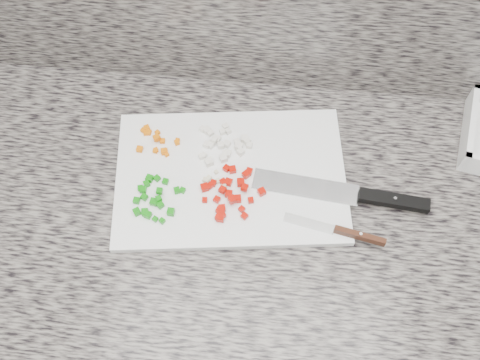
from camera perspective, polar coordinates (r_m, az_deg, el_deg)
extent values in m
cube|color=silver|center=(1.45, 2.12, -10.85)|extent=(3.92, 0.62, 0.86)
cube|color=slate|center=(1.03, 2.94, -3.42)|extent=(3.96, 0.64, 0.04)
cube|color=white|center=(1.03, -1.00, 0.36)|extent=(0.47, 0.35, 0.01)
cube|color=orange|center=(1.08, -8.80, 5.02)|extent=(0.01, 0.01, 0.01)
cube|color=orange|center=(1.08, -10.00, 4.96)|extent=(0.01, 0.01, 0.01)
cube|color=orange|center=(1.06, -8.85, 4.49)|extent=(0.02, 0.02, 0.01)
cube|color=orange|center=(1.06, -8.95, 3.19)|extent=(0.01, 0.01, 0.01)
cube|color=orange|center=(1.05, -7.93, 3.11)|extent=(0.01, 0.01, 0.01)
cube|color=orange|center=(1.08, -9.73, 5.04)|extent=(0.01, 0.01, 0.01)
cube|color=orange|center=(1.09, -9.91, 5.48)|extent=(0.01, 0.01, 0.01)
cube|color=orange|center=(1.06, -8.94, 4.45)|extent=(0.01, 0.01, 0.01)
cube|color=orange|center=(1.06, -10.66, 3.26)|extent=(0.01, 0.01, 0.01)
cube|color=orange|center=(1.05, -7.85, 2.73)|extent=(0.01, 0.01, 0.01)
cube|color=orange|center=(1.07, -8.27, 4.14)|extent=(0.01, 0.01, 0.01)
cube|color=orange|center=(1.05, -8.12, 3.03)|extent=(0.01, 0.01, 0.01)
cube|color=orange|center=(1.06, -9.01, 3.10)|extent=(0.01, 0.01, 0.01)
cube|color=orange|center=(1.06, -6.74, 4.00)|extent=(0.01, 0.01, 0.01)
cube|color=orange|center=(1.09, -10.29, 5.23)|extent=(0.01, 0.01, 0.01)
cube|color=orange|center=(1.06, -6.69, 4.20)|extent=(0.01, 0.01, 0.01)
cube|color=silver|center=(1.05, -0.12, 3.62)|extent=(0.02, 0.02, 0.01)
cube|color=silver|center=(1.07, -3.54, 5.34)|extent=(0.02, 0.02, 0.01)
cube|color=silver|center=(1.05, -0.31, 4.08)|extent=(0.01, 0.01, 0.01)
cube|color=silver|center=(1.06, 0.47, 4.41)|extent=(0.01, 0.01, 0.01)
cube|color=silver|center=(1.05, -2.76, 4.32)|extent=(0.01, 0.01, 0.01)
cube|color=silver|center=(1.04, -1.56, 2.82)|extent=(0.01, 0.01, 0.01)
cube|color=silver|center=(1.05, -2.06, 3.71)|extent=(0.01, 0.01, 0.01)
cube|color=silver|center=(1.04, -4.13, 2.55)|extent=(0.01, 0.01, 0.01)
cube|color=silver|center=(1.07, -3.20, 5.05)|extent=(0.02, 0.02, 0.01)
cube|color=silver|center=(1.03, -3.33, 1.93)|extent=(0.02, 0.02, 0.01)
cube|color=silver|center=(1.07, -1.27, 5.23)|extent=(0.01, 0.01, 0.01)
cube|color=silver|center=(1.05, -3.18, 3.79)|extent=(0.02, 0.02, 0.01)
cube|color=silver|center=(1.05, 0.99, 3.73)|extent=(0.01, 0.01, 0.01)
cube|color=silver|center=(1.07, -1.90, 5.16)|extent=(0.01, 0.01, 0.01)
cube|color=silver|center=(1.05, -3.56, 3.78)|extent=(0.01, 0.01, 0.01)
cube|color=silver|center=(1.07, -1.56, 5.76)|extent=(0.01, 0.01, 0.01)
cube|color=silver|center=(1.04, 0.06, 3.01)|extent=(0.02, 0.02, 0.01)
cube|color=silver|center=(1.05, 0.71, 4.19)|extent=(0.02, 0.02, 0.01)
cube|color=silver|center=(1.04, -1.35, 2.86)|extent=(0.01, 0.01, 0.01)
cube|color=silver|center=(1.04, -3.90, 2.62)|extent=(0.01, 0.01, 0.01)
cube|color=silver|center=(1.05, -1.41, 3.87)|extent=(0.02, 0.02, 0.01)
cube|color=silver|center=(1.06, -2.46, 4.38)|extent=(0.02, 0.02, 0.01)
cube|color=silver|center=(1.03, -1.79, 2.34)|extent=(0.02, 0.02, 0.01)
cube|color=silver|center=(1.07, -4.02, 5.46)|extent=(0.01, 0.01, 0.01)
cube|color=#0D7B0B|center=(1.02, -10.31, -1.02)|extent=(0.01, 0.01, 0.01)
cube|color=#0D7B0B|center=(1.02, -10.57, -0.85)|extent=(0.01, 0.01, 0.01)
cube|color=#0D7B0B|center=(1.00, -10.10, -3.40)|extent=(0.01, 0.01, 0.01)
cube|color=#0D7B0B|center=(1.00, -9.19, -2.32)|extent=(0.01, 0.01, 0.01)
cube|color=#0D7B0B|center=(1.02, -9.93, -0.40)|extent=(0.01, 0.01, 0.01)
cube|color=#0D7B0B|center=(1.00, -10.95, -3.35)|extent=(0.02, 0.02, 0.01)
cube|color=#0D7B0B|center=(1.01, -10.98, -2.17)|extent=(0.01, 0.01, 0.01)
cube|color=#0D7B0B|center=(1.02, -7.96, -0.16)|extent=(0.01, 0.01, 0.01)
cube|color=#0D7B0B|center=(0.99, -9.04, -4.13)|extent=(0.01, 0.01, 0.01)
cube|color=#0D7B0B|center=(1.03, -9.63, 0.17)|extent=(0.02, 0.02, 0.01)
cube|color=#0D7B0B|center=(1.00, -8.67, -1.95)|extent=(0.01, 0.01, 0.01)
cube|color=#0D7B0B|center=(0.99, -9.81, -3.68)|extent=(0.02, 0.02, 0.01)
cube|color=#0D7B0B|center=(0.99, -8.31, -4.34)|extent=(0.01, 0.01, 0.01)
cube|color=#0D7B0B|center=(1.01, -6.15, -1.10)|extent=(0.01, 0.01, 0.01)
cube|color=#0D7B0B|center=(1.00, -8.52, -2.64)|extent=(0.02, 0.02, 0.01)
cube|color=#0D7B0B|center=(1.01, -6.74, -1.11)|extent=(0.01, 0.01, 0.01)
cube|color=#0D7B0B|center=(1.02, -8.84, 0.19)|extent=(0.01, 0.01, 0.01)
cube|color=#0D7B0B|center=(1.00, -8.58, -1.16)|extent=(0.01, 0.01, 0.01)
cube|color=#0D7B0B|center=(1.00, -8.65, -2.30)|extent=(0.01, 0.01, 0.01)
cube|color=#0D7B0B|center=(1.01, -10.17, -1.81)|extent=(0.01, 0.01, 0.01)
cube|color=#0D7B0B|center=(0.99, -7.39, -3.40)|extent=(0.01, 0.01, 0.01)
cube|color=#B30D02|center=(0.99, -0.27, -2.02)|extent=(0.02, 0.02, 0.01)
cube|color=#B30D02|center=(1.02, 0.99, 0.93)|extent=(0.01, 0.01, 0.01)
cube|color=#B30D02|center=(1.01, -3.21, -0.60)|extent=(0.02, 0.02, 0.01)
cube|color=#B30D02|center=(0.98, 0.19, -3.12)|extent=(0.01, 0.01, 0.01)
cube|color=#B30D02|center=(0.98, 0.48, -3.85)|extent=(0.02, 0.02, 0.01)
cube|color=#B30D02|center=(1.01, 0.08, -0.26)|extent=(0.02, 0.02, 0.01)
cube|color=#B30D02|center=(0.98, -1.93, -3.01)|extent=(0.01, 0.01, 0.01)
cube|color=#B30D02|center=(1.02, -0.81, 1.13)|extent=(0.02, 0.02, 0.01)
cube|color=#B30D02|center=(1.00, -1.21, -1.49)|extent=(0.01, 0.01, 0.01)
cube|color=#B30D02|center=(0.99, 1.15, -2.18)|extent=(0.01, 0.01, 0.01)
cube|color=#B30D02|center=(0.99, 0.50, -0.83)|extent=(0.01, 0.01, 0.01)
cube|color=#B30D02|center=(0.98, -2.22, -3.23)|extent=(0.01, 0.01, 0.01)
cube|color=#B30D02|center=(1.00, -3.79, -0.79)|extent=(0.02, 0.02, 0.01)
cube|color=#B30D02|center=(0.99, -3.78, -2.15)|extent=(0.01, 0.01, 0.01)
cube|color=#B30D02|center=(1.01, -2.87, -0.33)|extent=(0.01, 0.01, 0.01)
cube|color=#B30D02|center=(0.98, -2.00, -3.68)|extent=(0.02, 0.02, 0.01)
cube|color=#B30D02|center=(1.02, -1.45, 1.26)|extent=(0.02, 0.02, 0.01)
cube|color=#B30D02|center=(0.98, -0.87, -2.11)|extent=(0.02, 0.02, 0.01)
cube|color=#B30D02|center=(1.01, -1.81, -0.21)|extent=(0.02, 0.02, 0.01)
cube|color=#B30D02|center=(0.98, -2.21, -3.96)|extent=(0.02, 0.02, 0.01)
cube|color=#B30D02|center=(0.99, -2.49, -2.09)|extent=(0.01, 0.01, 0.01)
cube|color=#B30D02|center=(0.99, -1.89, -1.04)|extent=(0.02, 0.02, 0.01)
cube|color=#B30D02|center=(1.01, -1.24, -0.23)|extent=(0.02, 0.02, 0.01)
cube|color=#B30D02|center=(0.98, -2.12, -4.05)|extent=(0.01, 0.01, 0.01)
cube|color=#B30D02|center=(1.00, 2.32, -1.26)|extent=(0.02, 0.02, 0.01)
cube|color=#B30D02|center=(1.02, 0.65, 0.59)|extent=(0.02, 0.02, 0.01)
cube|color=beige|center=(1.01, -1.74, -0.76)|extent=(0.01, 0.01, 0.01)
cube|color=beige|center=(1.01, -3.74, 0.01)|extent=(0.01, 0.01, 0.01)
cube|color=beige|center=(1.01, -3.55, -0.08)|extent=(0.01, 0.01, 0.01)
cube|color=beige|center=(1.02, -3.35, 0.22)|extent=(0.01, 0.01, 0.01)
cube|color=beige|center=(1.01, -2.37, -0.11)|extent=(0.01, 0.01, 0.01)
cube|color=beige|center=(1.02, -2.56, 0.85)|extent=(0.01, 0.01, 0.01)
cube|color=beige|center=(1.01, -2.88, -0.20)|extent=(0.01, 0.01, 0.01)
cube|color=beige|center=(1.01, -1.34, -0.15)|extent=(0.01, 0.01, 0.01)
cube|color=silver|center=(1.02, 6.99, -0.75)|extent=(0.20, 0.06, 0.00)
cube|color=black|center=(1.03, 16.10, -2.11)|extent=(0.13, 0.04, 0.02)
cylinder|color=silver|center=(1.02, 16.22, -1.89)|extent=(0.01, 0.01, 0.00)
cube|color=silver|center=(0.98, 7.36, -4.61)|extent=(0.09, 0.04, 0.00)
cube|color=#431D10|center=(0.98, 12.65, -5.83)|extent=(0.09, 0.03, 0.02)
cylinder|color=silver|center=(0.98, 12.76, -5.63)|extent=(0.01, 0.01, 0.00)
cube|color=white|center=(1.15, 23.33, 5.42)|extent=(0.05, 0.18, 0.04)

